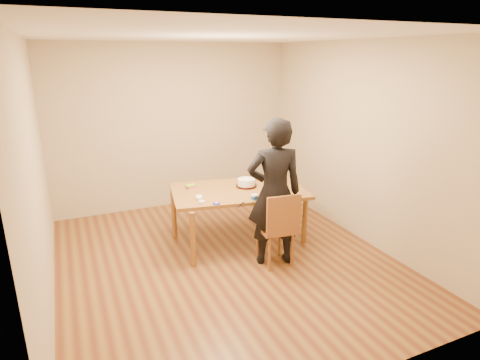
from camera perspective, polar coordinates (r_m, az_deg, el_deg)
name	(u,v)px	position (r m, az deg, el deg)	size (l,w,h in m)	color
room_shell	(214,151)	(5.03, -3.69, 4.10)	(4.00, 4.50, 2.70)	#602F18
dining_table	(239,191)	(5.46, -0.21, -1.56)	(1.78, 1.06, 0.04)	brown
dining_chair	(275,230)	(4.98, 5.03, -7.03)	(0.37, 0.37, 0.04)	brown
cake_plate	(246,186)	(5.56, 0.90, -0.82)	(0.29, 0.29, 0.02)	red
cake	(246,182)	(5.55, 0.90, -0.33)	(0.24, 0.24, 0.08)	white
frosting_dome	(246,179)	(5.53, 0.90, 0.18)	(0.24, 0.24, 0.03)	white
frosting_tub	(254,197)	(5.04, 2.07, -2.48)	(0.09, 0.09, 0.08)	white
frosting_lid	(216,204)	(4.93, -3.37, -3.37)	(0.10, 0.10, 0.01)	#1E1796
frosting_dollop	(216,203)	(4.93, -3.38, -3.23)	(0.04, 0.04, 0.02)	white
ramekin_green	(202,202)	(4.95, -5.46, -3.17)	(0.07, 0.07, 0.04)	white
ramekin_yellow	(199,197)	(5.13, -5.87, -2.42)	(0.08, 0.08, 0.04)	white
ramekin_multi	(199,199)	(5.08, -5.86, -2.65)	(0.08, 0.08, 0.04)	white
candy_box_pink	(191,187)	(5.56, -6.96, -0.98)	(0.12, 0.06, 0.02)	#E2358D
candy_box_green	(191,185)	(5.56, -7.03, -0.78)	(0.14, 0.07, 0.02)	#1D9D1D
spatula	(241,205)	(4.89, 0.11, -3.53)	(0.17, 0.02, 0.01)	black
person	(274,193)	(4.84, 4.91, -1.82)	(0.67, 0.44, 1.83)	black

